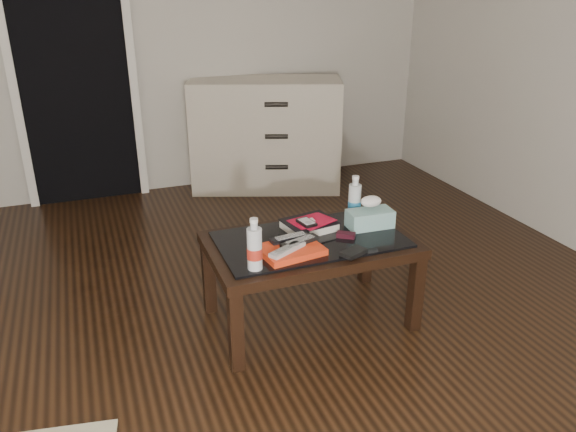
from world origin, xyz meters
name	(u,v)px	position (x,y,z in m)	size (l,w,h in m)	color
ground	(212,370)	(0.00, 0.00, 0.00)	(5.00, 5.00, 0.00)	black
doorway	(73,68)	(-0.40, 2.47, 1.02)	(0.90, 0.08, 2.07)	black
coffee_table	(310,250)	(0.57, 0.23, 0.40)	(1.00, 0.60, 0.46)	black
dresser	(266,135)	(1.01, 2.23, 0.45)	(1.30, 0.88, 0.90)	beige
magazines	(291,250)	(0.43, 0.12, 0.48)	(0.28, 0.21, 0.03)	red
remote_silver	(287,249)	(0.40, 0.08, 0.50)	(0.20, 0.05, 0.02)	#AEAEB3
remote_black_front	(300,241)	(0.48, 0.14, 0.50)	(0.20, 0.05, 0.02)	black
remote_black_back	(290,238)	(0.45, 0.19, 0.50)	(0.20, 0.05, 0.02)	black
textbook	(309,225)	(0.61, 0.33, 0.48)	(0.25, 0.20, 0.05)	black
dvd_mailers	(309,221)	(0.61, 0.33, 0.51)	(0.19, 0.14, 0.01)	#B50C29
ipod	(307,222)	(0.58, 0.29, 0.52)	(0.06, 0.10, 0.02)	black
flip_phone	(346,235)	(0.74, 0.18, 0.47)	(0.09, 0.05, 0.02)	black
wallet	(354,252)	(0.69, 0.00, 0.47)	(0.12, 0.07, 0.02)	black
water_bottle_left	(254,244)	(0.22, 0.03, 0.58)	(0.07, 0.07, 0.24)	silver
water_bottle_right	(355,198)	(0.88, 0.38, 0.58)	(0.07, 0.07, 0.24)	silver
tissue_box	(370,219)	(0.91, 0.25, 0.51)	(0.23, 0.12, 0.09)	teal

